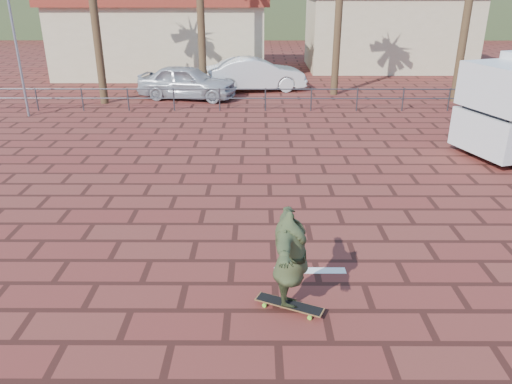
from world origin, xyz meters
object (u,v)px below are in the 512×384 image
longboard (289,305)px  car_white (256,74)px  skateboarder (291,259)px  car_silver (187,82)px

longboard → car_white: size_ratio=0.24×
skateboarder → car_white: 18.97m
skateboarder → longboard: bearing=94.7°
longboard → car_silver: (-3.95, 16.96, 0.70)m
longboard → car_white: (-0.67, 18.96, 0.74)m
car_silver → car_white: 3.84m
skateboarder → car_silver: 17.41m
longboard → car_silver: size_ratio=0.26×
skateboarder → car_white: bearing=6.7°
skateboarder → car_silver: (-3.95, 16.96, -0.19)m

